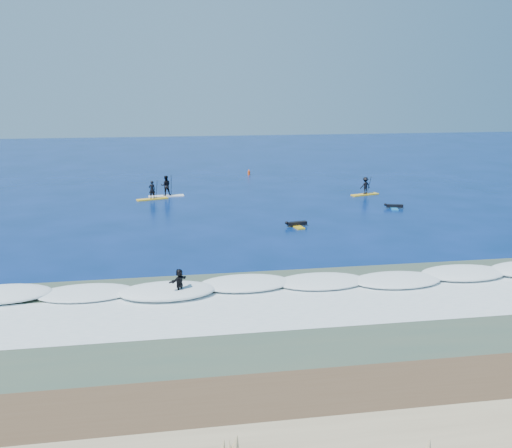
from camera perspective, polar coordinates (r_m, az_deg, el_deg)
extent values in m
plane|color=#031C49|center=(39.39, 1.16, -1.21)|extent=(160.00, 160.00, 0.00)
cube|color=#4C3723|center=(20.13, 12.90, -16.97)|extent=(90.00, 5.00, 0.08)
cube|color=#3A4F3F|center=(26.46, 6.76, -8.94)|extent=(90.00, 13.00, 0.01)
cube|color=white|center=(30.06, 4.66, -6.07)|extent=(40.00, 6.00, 0.30)
cube|color=silver|center=(27.35, 6.18, -8.16)|extent=(34.00, 5.00, 0.02)
cube|color=yellow|center=(52.80, -10.32, 2.48)|extent=(2.92, 1.56, 0.09)
imported|color=black|center=(52.64, -10.36, 3.40)|extent=(0.69, 0.56, 1.63)
cylinder|color=black|center=(52.78, -9.92, 3.38)|extent=(0.24, 0.63, 1.90)
cube|color=black|center=(52.94, -9.88, 2.42)|extent=(0.11, 0.03, 0.28)
cube|color=white|center=(54.01, -8.97, 2.79)|extent=(3.32, 1.08, 0.11)
imported|color=black|center=(53.83, -9.01, 3.83)|extent=(0.97, 0.78, 1.88)
cylinder|color=black|center=(53.89, -8.48, 3.78)|extent=(0.11, 0.75, 2.19)
cube|color=black|center=(54.07, -8.45, 2.70)|extent=(0.13, 0.03, 0.33)
cube|color=yellow|center=(55.09, 10.83, 2.92)|extent=(2.90, 1.47, 0.09)
imported|color=black|center=(54.93, 10.87, 3.79)|extent=(1.17, 0.87, 1.62)
cylinder|color=black|center=(55.19, 11.22, 3.76)|extent=(0.22, 0.63, 1.89)
cube|color=black|center=(55.35, 11.18, 2.85)|extent=(0.11, 0.03, 0.28)
cube|color=gold|center=(42.15, 4.00, -0.17)|extent=(0.96, 2.22, 0.10)
cube|color=black|center=(42.15, 4.13, 0.07)|extent=(1.53, 0.65, 0.25)
sphere|color=black|center=(41.80, 3.08, 0.12)|extent=(0.25, 0.25, 0.25)
cube|color=#1871B8|center=(49.63, 13.58, 1.59)|extent=(1.00, 2.09, 0.10)
cube|color=black|center=(49.61, 13.70, 1.78)|extent=(1.44, 0.68, 0.23)
sphere|color=black|center=(49.47, 12.81, 1.91)|extent=(0.23, 0.23, 0.23)
cube|color=white|center=(28.32, -7.63, -6.99)|extent=(1.69, 1.68, 0.10)
imported|color=black|center=(28.09, -7.68, -5.70)|extent=(1.09, 1.08, 1.26)
cylinder|color=#EF4815|center=(66.19, -0.71, 5.12)|extent=(0.29, 0.29, 0.47)
cone|color=#EF4815|center=(66.14, -0.72, 5.42)|extent=(0.21, 0.21, 0.23)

